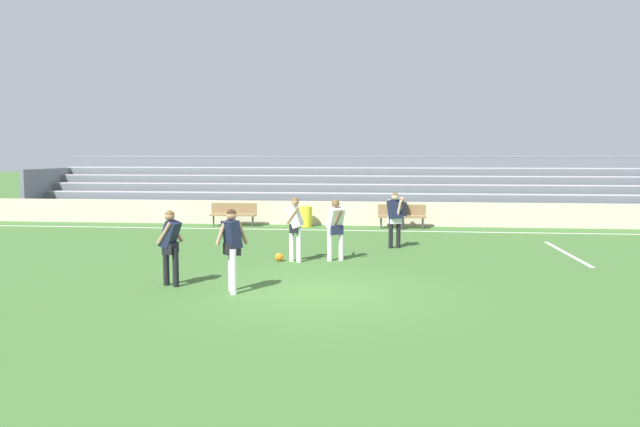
# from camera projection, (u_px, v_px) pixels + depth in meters

# --- Properties ---
(ground_plane) EXTENTS (160.00, 160.00, 0.00)m
(ground_plane) POSITION_uv_depth(u_px,v_px,m) (316.00, 292.00, 12.21)
(ground_plane) COLOR #3D662D
(field_line_sideline) EXTENTS (44.00, 0.12, 0.01)m
(field_line_sideline) POSITION_uv_depth(u_px,v_px,m) (347.00, 230.00, 22.11)
(field_line_sideline) COLOR white
(field_line_sideline) RESTS_ON ground
(field_line_penalty_mark) EXTENTS (0.12, 4.40, 0.01)m
(field_line_penalty_mark) POSITION_uv_depth(u_px,v_px,m) (566.00, 253.00, 17.00)
(field_line_penalty_mark) COLOR white
(field_line_penalty_mark) RESTS_ON ground
(sideline_wall) EXTENTS (48.00, 0.16, 0.94)m
(sideline_wall) POSITION_uv_depth(u_px,v_px,m) (350.00, 213.00, 23.65)
(sideline_wall) COLOR beige
(sideline_wall) RESTS_ON ground
(bleacher_stand) EXTENTS (27.88, 4.49, 2.71)m
(bleacher_stand) POSITION_uv_depth(u_px,v_px,m) (342.00, 191.00, 26.79)
(bleacher_stand) COLOR #B2B2B7
(bleacher_stand) RESTS_ON ground
(bench_near_bin) EXTENTS (1.80, 0.40, 0.90)m
(bench_near_bin) POSITION_uv_depth(u_px,v_px,m) (233.00, 212.00, 23.33)
(bench_near_bin) COLOR olive
(bench_near_bin) RESTS_ON ground
(bench_near_wall_gap) EXTENTS (1.80, 0.40, 0.90)m
(bench_near_wall_gap) POSITION_uv_depth(u_px,v_px,m) (402.00, 214.00, 22.63)
(bench_near_wall_gap) COLOR olive
(bench_near_wall_gap) RESTS_ON ground
(trash_bin) EXTENTS (0.48, 0.48, 0.79)m
(trash_bin) POSITION_uv_depth(u_px,v_px,m) (306.00, 217.00, 23.22)
(trash_bin) COLOR yellow
(trash_bin) RESTS_ON ground
(spectator_seated) EXTENTS (0.36, 0.42, 1.21)m
(spectator_seated) POSITION_uv_depth(u_px,v_px,m) (402.00, 210.00, 22.50)
(spectator_seated) COLOR #2D2D38
(spectator_seated) RESTS_ON ground
(player_white_pressing_high) EXTENTS (0.53, 0.73, 1.63)m
(player_white_pressing_high) POSITION_uv_depth(u_px,v_px,m) (336.00, 224.00, 15.74)
(player_white_pressing_high) COLOR white
(player_white_pressing_high) RESTS_ON ground
(player_white_wide_left) EXTENTS (0.45, 0.49, 1.70)m
(player_white_wide_left) POSITION_uv_depth(u_px,v_px,m) (295.00, 223.00, 15.57)
(player_white_wide_left) COLOR white
(player_white_wide_left) RESTS_ON ground
(player_dark_overlapping) EXTENTS (0.65, 0.48, 1.70)m
(player_dark_overlapping) POSITION_uv_depth(u_px,v_px,m) (232.00, 243.00, 12.08)
(player_dark_overlapping) COLOR white
(player_dark_overlapping) RESTS_ON ground
(player_dark_challenging) EXTENTS (0.47, 0.49, 1.62)m
(player_dark_challenging) POSITION_uv_depth(u_px,v_px,m) (170.00, 241.00, 12.69)
(player_dark_challenging) COLOR black
(player_dark_challenging) RESTS_ON ground
(player_dark_on_ball) EXTENTS (0.51, 0.56, 1.67)m
(player_dark_on_ball) POSITION_uv_depth(u_px,v_px,m) (395.00, 215.00, 17.86)
(player_dark_on_ball) COLOR black
(player_dark_on_ball) RESTS_ON ground
(soccer_ball) EXTENTS (0.22, 0.22, 0.22)m
(soccer_ball) POSITION_uv_depth(u_px,v_px,m) (279.00, 257.00, 15.73)
(soccer_ball) COLOR orange
(soccer_ball) RESTS_ON ground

